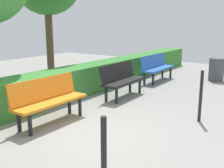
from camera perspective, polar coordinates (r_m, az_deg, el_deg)
The scene contains 8 objects.
ground_plane at distance 4.85m, azimuth -6.25°, elevation -9.86°, with size 18.67×18.67×0.00m, color gray.
bench_blue at distance 8.88m, azimuth 9.40°, elevation 3.71°, with size 1.65×0.48×0.86m.
bench_black at distance 6.84m, azimuth 2.03°, elevation 1.14°, with size 1.47×0.51×0.86m.
bench_orange at distance 5.21m, azimuth -13.35°, elevation -2.93°, with size 1.54×0.46×0.86m.
hedge_row at distance 6.62m, azimuth -11.86°, elevation -0.47°, with size 14.67×0.74×0.74m, color #387F33.
railing_post_mid at distance 5.38m, azimuth 18.32°, elevation -2.52°, with size 0.06×0.06×1.00m, color black.
railing_post_far at distance 2.77m, azimuth -1.73°, elevation -16.69°, with size 0.06×0.06×1.00m, color black.
trash_bin at distance 9.45m, azimuth 21.29°, elevation 2.87°, with size 0.48×0.48×0.75m, color #4C4C51.
Camera 1 is at (3.34, 2.98, 1.86)m, focal length 43.06 mm.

